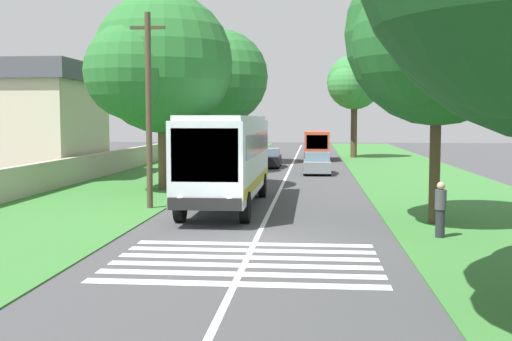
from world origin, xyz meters
The scene contains 18 objects.
ground centered at (0.00, 0.00, 0.00)m, with size 160.00×160.00×0.00m, color #424244.
grass_verge_left centered at (15.00, 8.20, 0.02)m, with size 120.00×8.00×0.04m, color #387533.
grass_verge_right centered at (15.00, -8.20, 0.02)m, with size 120.00×8.00×0.04m, color #387533.
centre_line centered at (15.00, 0.00, 0.00)m, with size 110.00×0.16×0.01m, color silver.
coach_bus centered at (7.27, 1.80, 2.15)m, with size 11.16×2.62×3.73m.
zebra_crossing centered at (-2.62, 0.00, 0.00)m, with size 4.95×6.80×0.01m.
trailing_car_0 centered at (23.59, -1.93, 0.67)m, with size 4.30×1.78×1.43m.
trailing_car_1 centered at (28.92, 1.67, 0.67)m, with size 4.30×1.78×1.43m.
trailing_minibus_0 centered at (37.90, -1.97, 1.55)m, with size 6.00×2.14×2.53m.
roadside_tree_left_0 centered at (22.74, 5.92, 6.37)m, with size 5.51×4.41×8.69m.
roadside_tree_left_1 centered at (13.20, 6.06, 6.21)m, with size 8.39×7.03×9.88m.
roadside_tree_left_2 centered at (32.33, 5.90, 6.77)m, with size 8.56×7.50×10.66m.
roadside_tree_right_1 centered at (3.67, -5.65, 6.31)m, with size 7.45×6.22×9.55m.
roadside_tree_right_2 centered at (41.19, -5.24, 6.82)m, with size 6.18×5.05×9.48m.
utility_pole centered at (6.49, 4.85, 4.06)m, with size 0.24×1.40×7.76m.
roadside_wall centered at (20.00, 11.60, 0.76)m, with size 70.00×0.40×1.45m, color #B2A893.
roadside_building centered at (19.49, 16.45, 3.56)m, with size 8.98×9.28×6.99m.
pedestrian centered at (0.97, -5.53, 0.91)m, with size 0.34×0.34×1.69m.
Camera 1 is at (-18.51, -1.71, 3.61)m, focal length 44.79 mm.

